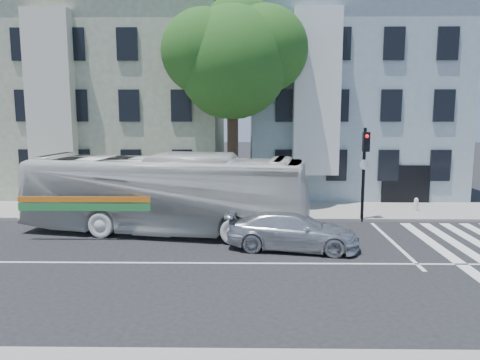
{
  "coord_description": "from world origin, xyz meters",
  "views": [
    {
      "loc": [
        0.71,
        -15.33,
        5.2
      ],
      "look_at": [
        0.45,
        3.17,
        2.4
      ],
      "focal_mm": 35.0,
      "sensor_mm": 36.0,
      "label": 1
    }
  ],
  "objects_px": {
    "traffic_signal": "(365,162)",
    "fire_hydrant": "(416,204)",
    "bus": "(165,193)",
    "sedan": "(293,230)"
  },
  "relations": [
    {
      "from": "traffic_signal",
      "to": "fire_hydrant",
      "type": "height_order",
      "value": "traffic_signal"
    },
    {
      "from": "bus",
      "to": "traffic_signal",
      "type": "bearing_deg",
      "value": -67.95
    },
    {
      "from": "sedan",
      "to": "traffic_signal",
      "type": "relative_size",
      "value": 1.12
    },
    {
      "from": "bus",
      "to": "sedan",
      "type": "distance_m",
      "value": 5.73
    },
    {
      "from": "traffic_signal",
      "to": "fire_hydrant",
      "type": "bearing_deg",
      "value": 24.72
    },
    {
      "from": "bus",
      "to": "sedan",
      "type": "relative_size",
      "value": 2.47
    },
    {
      "from": "sedan",
      "to": "fire_hydrant",
      "type": "relative_size",
      "value": 7.43
    },
    {
      "from": "bus",
      "to": "traffic_signal",
      "type": "height_order",
      "value": "traffic_signal"
    },
    {
      "from": "sedan",
      "to": "fire_hydrant",
      "type": "bearing_deg",
      "value": -38.36
    },
    {
      "from": "traffic_signal",
      "to": "sedan",
      "type": "bearing_deg",
      "value": -137.27
    }
  ]
}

